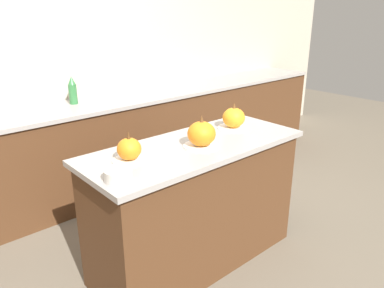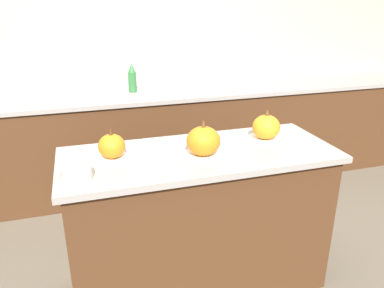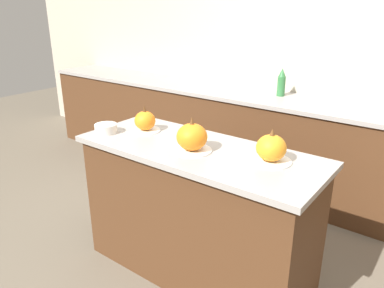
{
  "view_description": "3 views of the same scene",
  "coord_description": "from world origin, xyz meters",
  "px_view_note": "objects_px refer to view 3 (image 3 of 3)",
  "views": [
    {
      "loc": [
        -1.53,
        -1.71,
        1.74
      ],
      "look_at": [
        -0.07,
        -0.04,
        0.93
      ],
      "focal_mm": 35.0,
      "sensor_mm": 36.0,
      "label": 1
    },
    {
      "loc": [
        -0.6,
        -1.83,
        1.69
      ],
      "look_at": [
        -0.06,
        -0.04,
        0.97
      ],
      "focal_mm": 35.0,
      "sensor_mm": 36.0,
      "label": 2
    },
    {
      "loc": [
        1.23,
        -1.69,
        1.71
      ],
      "look_at": [
        -0.01,
        -0.04,
        0.93
      ],
      "focal_mm": 35.0,
      "sensor_mm": 36.0,
      "label": 3
    }
  ],
  "objects_px": {
    "pumpkin_cake_center": "(192,138)",
    "bottle_tall": "(281,83)",
    "pumpkin_cake_right": "(271,149)",
    "pumpkin_cake_left": "(145,122)",
    "mixing_bowl": "(106,128)"
  },
  "relations": [
    {
      "from": "pumpkin_cake_center",
      "to": "bottle_tall",
      "type": "relative_size",
      "value": 0.93
    },
    {
      "from": "pumpkin_cake_left",
      "to": "bottle_tall",
      "type": "height_order",
      "value": "bottle_tall"
    },
    {
      "from": "pumpkin_cake_left",
      "to": "bottle_tall",
      "type": "relative_size",
      "value": 0.81
    },
    {
      "from": "pumpkin_cake_left",
      "to": "pumpkin_cake_center",
      "type": "relative_size",
      "value": 0.87
    },
    {
      "from": "mixing_bowl",
      "to": "bottle_tall",
      "type": "bearing_deg",
      "value": 72.57
    },
    {
      "from": "pumpkin_cake_left",
      "to": "pumpkin_cake_right",
      "type": "bearing_deg",
      "value": 1.67
    },
    {
      "from": "pumpkin_cake_right",
      "to": "bottle_tall",
      "type": "relative_size",
      "value": 0.93
    },
    {
      "from": "bottle_tall",
      "to": "pumpkin_cake_center",
      "type": "bearing_deg",
      "value": -84.71
    },
    {
      "from": "pumpkin_cake_right",
      "to": "bottle_tall",
      "type": "xyz_separation_m",
      "value": [
        -0.59,
        1.42,
        0.06
      ]
    },
    {
      "from": "pumpkin_cake_right",
      "to": "bottle_tall",
      "type": "height_order",
      "value": "bottle_tall"
    },
    {
      "from": "pumpkin_cake_left",
      "to": "mixing_bowl",
      "type": "relative_size",
      "value": 1.37
    },
    {
      "from": "pumpkin_cake_center",
      "to": "bottle_tall",
      "type": "height_order",
      "value": "bottle_tall"
    },
    {
      "from": "pumpkin_cake_center",
      "to": "pumpkin_cake_right",
      "type": "bearing_deg",
      "value": 16.25
    },
    {
      "from": "pumpkin_cake_center",
      "to": "pumpkin_cake_right",
      "type": "distance_m",
      "value": 0.46
    },
    {
      "from": "pumpkin_cake_left",
      "to": "pumpkin_cake_center",
      "type": "xyz_separation_m",
      "value": [
        0.47,
        -0.1,
        0.02
      ]
    }
  ]
}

